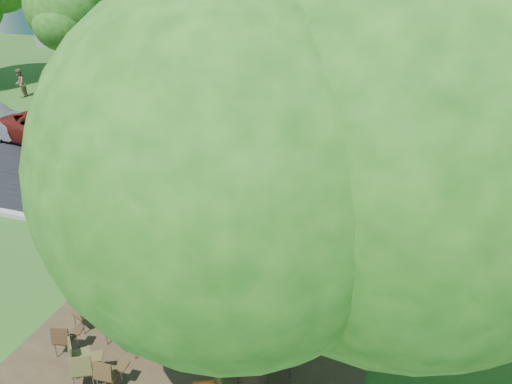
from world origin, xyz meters
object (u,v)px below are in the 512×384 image
(chair_12, at_px, (244,335))
(chair_8, at_px, (86,311))
(pedestrian_b, at_px, (20,83))
(bg_car_red, at_px, (53,129))
(chair_14, at_px, (114,319))
(main_tree, at_px, (252,142))
(chair_6, at_px, (243,383))
(chair_11, at_px, (196,321))
(chair_2, at_px, (84,367))
(black_car, at_px, (99,164))
(chair_4, at_px, (108,372))
(chair_9, at_px, (135,310))
(chair_0, at_px, (64,337))
(chair_1, at_px, (77,354))
(chair_13, at_px, (286,353))
(chair_10, at_px, (148,294))
(chair_3, at_px, (135,332))

(chair_12, bearing_deg, chair_8, -70.76)
(chair_8, relative_size, pedestrian_b, 0.52)
(bg_car_red, bearing_deg, chair_14, -117.85)
(main_tree, distance_m, pedestrian_b, 25.37)
(chair_6, distance_m, chair_11, 1.92)
(chair_2, distance_m, black_car, 9.78)
(chair_8, bearing_deg, chair_14, -76.58)
(main_tree, relative_size, chair_4, 10.88)
(chair_12, xyz_separation_m, black_car, (-7.84, 6.48, 0.12))
(chair_9, bearing_deg, chair_12, -128.76)
(chair_9, bearing_deg, chair_0, 99.58)
(chair_1, relative_size, chair_14, 0.90)
(main_tree, relative_size, chair_2, 10.00)
(main_tree, height_order, chair_0, main_tree)
(chair_6, distance_m, chair_9, 3.10)
(chair_4, distance_m, chair_13, 3.35)
(chair_1, relative_size, bg_car_red, 0.16)
(main_tree, bearing_deg, chair_4, -169.87)
(chair_9, bearing_deg, black_car, -0.53)
(chair_12, relative_size, chair_14, 0.95)
(chair_6, distance_m, chair_12, 1.25)
(chair_8, xyz_separation_m, chair_10, (1.00, 0.91, 0.01))
(chair_6, xyz_separation_m, bg_car_red, (-12.15, 10.10, 0.19))
(chair_3, relative_size, chair_8, 0.97)
(chair_0, bearing_deg, black_car, 106.89)
(chair_13, xyz_separation_m, pedestrian_b, (-19.53, 14.96, 0.26))
(chair_1, relative_size, chair_3, 1.03)
(chair_1, bearing_deg, chair_0, -164.30)
(chair_13, bearing_deg, main_tree, -104.26)
(chair_1, relative_size, chair_10, 0.99)
(chair_6, height_order, chair_9, chair_9)
(chair_8, distance_m, chair_12, 3.53)
(pedestrian_b, bearing_deg, chair_8, 22.60)
(main_tree, bearing_deg, chair_1, -175.39)
(chair_2, xyz_separation_m, black_car, (-5.29, 8.23, 0.11))
(chair_13, distance_m, pedestrian_b, 24.60)
(main_tree, bearing_deg, chair_8, 167.99)
(chair_6, height_order, chair_12, chair_6)
(chair_10, height_order, bg_car_red, bg_car_red)
(chair_9, distance_m, chair_14, 0.47)
(chair_3, relative_size, pedestrian_b, 0.50)
(chair_12, height_order, chair_14, chair_14)
(chair_4, relative_size, chair_14, 0.88)
(chair_10, height_order, black_car, black_car)
(chair_10, bearing_deg, chair_12, 92.70)
(chair_0, xyz_separation_m, chair_1, (0.56, -0.33, 0.02))
(chair_0, height_order, chair_13, chair_13)
(chair_3, relative_size, bg_car_red, 0.15)
(chair_4, bearing_deg, main_tree, 6.09)
(main_tree, height_order, chair_13, main_tree)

